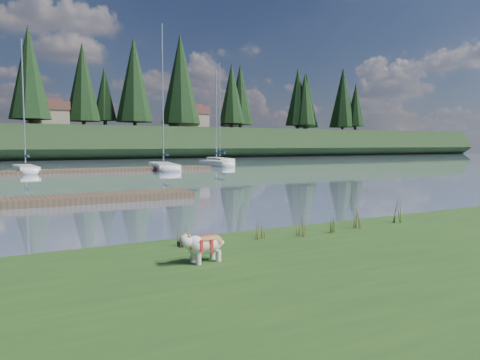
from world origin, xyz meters
TOP-DOWN VIEW (x-y plane):
  - ground at (0.00, 30.00)m, footprint 200.00×200.00m
  - bank at (0.00, -6.00)m, footprint 60.00×9.00m
  - ridge at (0.00, 73.00)m, footprint 200.00×20.00m
  - bulldog at (-0.99, -3.67)m, footprint 0.89×0.42m
  - dock_far at (2.00, 30.00)m, footprint 26.00×2.20m
  - sailboat_bg_2 at (-0.79, 32.99)m, footprint 1.63×7.50m
  - sailboat_bg_3 at (11.20, 31.79)m, footprint 3.78×9.59m
  - sailboat_bg_4 at (18.42, 35.15)m, footprint 1.69×7.12m
  - sailboat_bg_5 at (23.65, 44.45)m, footprint 3.80×9.34m
  - weed_0 at (0.90, -2.48)m, footprint 0.17×0.14m
  - weed_1 at (1.85, -2.65)m, footprint 0.17×0.14m
  - weed_2 at (3.71, -2.57)m, footprint 0.17×0.14m
  - weed_3 at (-0.83, -2.25)m, footprint 0.17×0.14m
  - weed_4 at (2.76, -2.65)m, footprint 0.17×0.14m
  - weed_5 at (5.21, -2.46)m, footprint 0.17×0.14m
  - mud_lip at (0.00, -1.60)m, footprint 60.00×0.50m
  - conifer_4 at (3.00, 66.00)m, footprint 6.16×6.16m
  - conifer_5 at (15.00, 70.00)m, footprint 3.96×3.96m
  - conifer_6 at (28.00, 68.00)m, footprint 7.04×7.04m
  - conifer_7 at (42.00, 71.00)m, footprint 5.28×5.28m
  - conifer_8 at (55.00, 67.00)m, footprint 4.62×4.62m
  - conifer_9 at (68.00, 70.00)m, footprint 5.94×5.94m
  - house_1 at (6.00, 71.00)m, footprint 6.30×5.30m
  - house_2 at (30.00, 69.00)m, footprint 6.30×5.30m

SIDE VIEW (x-z plane):
  - ground at x=0.00m, z-range 0.00..0.00m
  - mud_lip at x=0.00m, z-range 0.00..0.14m
  - dock_far at x=2.00m, z-range 0.00..0.30m
  - bank at x=0.00m, z-range 0.00..0.35m
  - sailboat_bg_5 at x=23.65m, z-range -6.17..6.80m
  - sailboat_bg_3 at x=11.20m, z-range -6.51..7.15m
  - sailboat_bg_4 at x=18.42m, z-range -4.93..5.59m
  - sailboat_bg_2 at x=-0.79m, z-range -5.30..5.96m
  - weed_4 at x=2.76m, z-range 0.32..0.72m
  - weed_1 at x=1.85m, z-range 0.31..0.78m
  - weed_3 at x=-0.83m, z-range 0.31..0.78m
  - weed_0 at x=0.90m, z-range 0.31..0.80m
  - weed_5 at x=5.21m, z-range 0.29..0.99m
  - weed_2 at x=3.71m, z-range 0.29..0.99m
  - bulldog at x=-0.99m, z-range 0.42..0.94m
  - ridge at x=0.00m, z-range 0.00..5.00m
  - house_1 at x=6.00m, z-range 4.99..9.64m
  - house_2 at x=30.00m, z-range 4.99..9.64m
  - conifer_5 at x=15.00m, z-range 5.65..16.00m
  - conifer_8 at x=55.00m, z-range 5.62..17.40m
  - conifer_7 at x=42.00m, z-range 5.59..18.79m
  - conifer_9 at x=68.00m, z-range 5.55..20.18m
  - conifer_4 at x=3.00m, z-range 5.54..20.64m
  - conifer_6 at x=28.00m, z-range 5.49..22.49m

